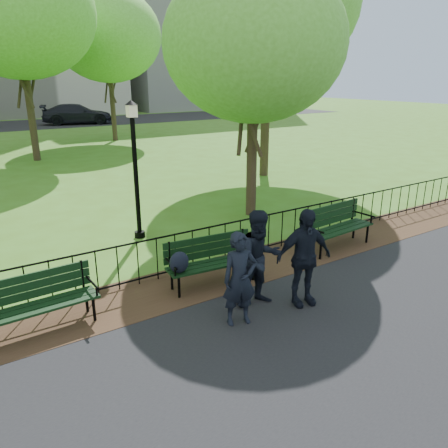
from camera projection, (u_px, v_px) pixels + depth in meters
ground at (259, 308)px, 7.65m from camera, size 120.00×120.00×0.00m
asphalt_path at (442, 433)px, 4.95m from camera, size 60.00×9.20×0.01m
dirt_strip at (214, 276)px, 8.83m from camera, size 60.00×1.60×0.01m
iron_fence at (201, 246)px, 9.07m from camera, size 24.06×0.06×1.00m
apartment_east at (193, 9)px, 55.31m from camera, size 20.00×15.00×24.00m
park_bench_main at (200, 258)px, 8.19m from camera, size 1.86×0.74×1.02m
park_bench_left_a at (37, 296)px, 6.84m from camera, size 1.80×0.62×1.01m
park_bench_right_a at (336, 222)px, 10.17m from camera, size 1.98×0.74×1.10m
lamppost at (135, 166)px, 10.43m from camera, size 0.30×0.30×3.34m
tree_near_e at (254, 44)px, 11.36m from camera, size 4.82×4.82×6.72m
tree_mid_e at (269, 3)px, 15.88m from camera, size 6.62×6.62×9.22m
tree_far_c at (17, 11)px, 19.03m from camera, size 6.76×6.76×9.42m
tree_far_e at (107, 35)px, 25.67m from camera, size 6.35×6.35×8.85m
person_left at (240, 279)px, 6.94m from camera, size 0.65×0.51×1.56m
person_mid at (260, 259)px, 7.50m from camera, size 0.89×0.55×1.73m
person_right at (304, 257)px, 7.53m from camera, size 1.10×0.66×1.75m
sedan_dark at (77, 114)px, 36.85m from camera, size 6.12×3.81×1.66m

